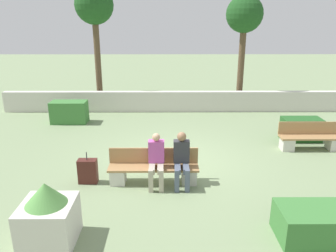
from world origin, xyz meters
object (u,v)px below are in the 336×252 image
at_px(planter_corner_left, 48,216).
at_px(suitcase, 88,171).
at_px(tree_center_left, 244,18).
at_px(person_seated_woman, 182,157).
at_px(person_seated_man, 156,158).
at_px(tree_leftmost, 94,8).
at_px(bench_left_side, 310,139).
at_px(bench_front, 154,170).

xyz_separation_m(planter_corner_left, suitcase, (0.16, 2.27, -0.23)).
bearing_deg(suitcase, tree_center_left, 54.70).
relative_size(person_seated_woman, suitcase, 1.63).
distance_m(person_seated_man, planter_corner_left, 2.83).
distance_m(tree_leftmost, tree_center_left, 6.45).
relative_size(bench_left_side, tree_leftmost, 0.36).
relative_size(person_seated_man, tree_center_left, 0.27).
height_order(bench_front, tree_leftmost, tree_leftmost).
height_order(planter_corner_left, tree_leftmost, tree_leftmost).
bearing_deg(tree_center_left, tree_leftmost, 177.71).
bearing_deg(suitcase, tree_leftmost, 98.62).
bearing_deg(person_seated_man, bench_front, 117.16).
relative_size(person_seated_man, tree_leftmost, 0.24).
height_order(planter_corner_left, suitcase, planter_corner_left).
relative_size(bench_front, planter_corner_left, 1.86).
height_order(bench_left_side, tree_center_left, tree_center_left).
bearing_deg(suitcase, bench_left_side, 18.67).
bearing_deg(bench_left_side, person_seated_woman, -152.26).
bearing_deg(planter_corner_left, tree_center_left, 60.78).
bearing_deg(person_seated_woman, person_seated_man, -179.57).
bearing_deg(person_seated_woman, bench_left_side, 29.15).
xyz_separation_m(bench_left_side, suitcase, (-6.36, -2.15, -0.01)).
xyz_separation_m(bench_left_side, planter_corner_left, (-6.52, -4.42, 0.22)).
relative_size(bench_left_side, person_seated_woman, 1.45).
xyz_separation_m(person_seated_man, person_seated_woman, (0.60, 0.00, 0.02)).
distance_m(person_seated_man, person_seated_woman, 0.60).
bearing_deg(person_seated_woman, suitcase, 176.92).
height_order(bench_left_side, person_seated_man, person_seated_man).
distance_m(bench_left_side, planter_corner_left, 7.88).
xyz_separation_m(bench_front, planter_corner_left, (-1.77, -2.29, 0.21)).
distance_m(person_seated_woman, planter_corner_left, 3.26).
xyz_separation_m(bench_front, suitcase, (-1.61, -0.02, -0.02)).
relative_size(bench_front, bench_left_side, 1.15).
height_order(person_seated_man, tree_leftmost, tree_leftmost).
distance_m(planter_corner_left, tree_center_left, 11.63).
xyz_separation_m(bench_front, person_seated_woman, (0.68, -0.14, 0.39)).
xyz_separation_m(person_seated_man, tree_center_left, (3.59, 7.57, 3.21)).
bearing_deg(planter_corner_left, person_seated_woman, 41.27).
bearing_deg(bench_left_side, tree_leftmost, 142.18).
relative_size(bench_front, person_seated_woman, 1.67).
relative_size(person_seated_man, suitcase, 1.60).
height_order(bench_left_side, planter_corner_left, planter_corner_left).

